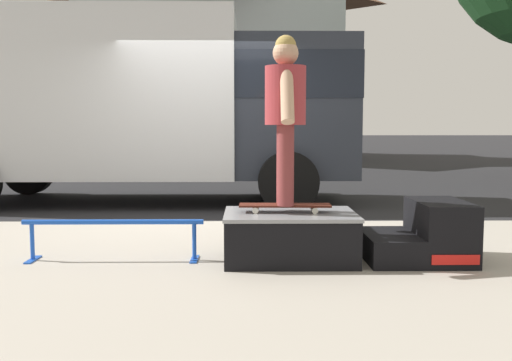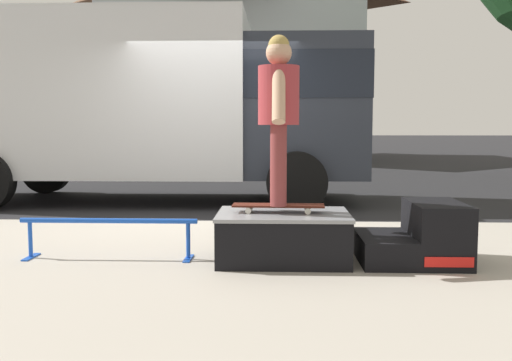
# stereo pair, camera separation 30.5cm
# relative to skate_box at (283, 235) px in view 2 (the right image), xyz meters

# --- Properties ---
(ground_plane) EXTENTS (140.00, 140.00, 0.00)m
(ground_plane) POSITION_rel_skate_box_xyz_m (-1.00, 2.56, -0.34)
(ground_plane) COLOR black
(sidewalk_slab) EXTENTS (50.00, 5.00, 0.12)m
(sidewalk_slab) POSITION_rel_skate_box_xyz_m (-1.00, -0.44, -0.28)
(sidewalk_slab) COLOR #A8A093
(sidewalk_slab) RESTS_ON ground
(skate_box) EXTENTS (1.12, 0.79, 0.42)m
(skate_box) POSITION_rel_skate_box_xyz_m (0.00, 0.00, 0.00)
(skate_box) COLOR black
(skate_box) RESTS_ON sidewalk_slab
(kicker_ramp) EXTENTS (0.87, 0.78, 0.51)m
(kicker_ramp) POSITION_rel_skate_box_xyz_m (1.16, -0.00, -0.01)
(kicker_ramp) COLOR black
(kicker_ramp) RESTS_ON sidewalk_slab
(grind_rail) EXTENTS (1.55, 0.28, 0.36)m
(grind_rail) POSITION_rel_skate_box_xyz_m (-1.52, 0.03, 0.05)
(grind_rail) COLOR blue
(grind_rail) RESTS_ON sidewalk_slab
(skateboard) EXTENTS (0.79, 0.23, 0.07)m
(skateboard) POSITION_rel_skate_box_xyz_m (-0.04, 0.01, 0.25)
(skateboard) COLOR #4C1E14
(skateboard) RESTS_ON skate_box
(skater_kid) EXTENTS (0.35, 0.73, 1.42)m
(skater_kid) POSITION_rel_skate_box_xyz_m (-0.04, 0.01, 1.10)
(skater_kid) COLOR brown
(skater_kid) RESTS_ON skateboard
(box_truck) EXTENTS (6.91, 2.63, 3.05)m
(box_truck) POSITION_rel_skate_box_xyz_m (-2.09, 4.76, 1.36)
(box_truck) COLOR silver
(box_truck) RESTS_ON ground
(house_behind) EXTENTS (9.54, 8.23, 8.40)m
(house_behind) POSITION_rel_skate_box_xyz_m (-1.68, 18.00, 3.90)
(house_behind) COLOR silver
(house_behind) RESTS_ON ground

